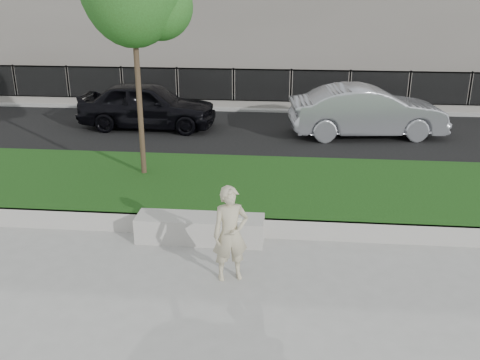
# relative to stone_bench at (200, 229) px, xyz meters

# --- Properties ---
(ground) EXTENTS (90.00, 90.00, 0.00)m
(ground) POSITION_rel_stone_bench_xyz_m (0.03, -0.80, -0.25)
(ground) COLOR gray
(ground) RESTS_ON ground
(grass_bank) EXTENTS (34.00, 4.00, 0.40)m
(grass_bank) POSITION_rel_stone_bench_xyz_m (0.03, 2.20, -0.05)
(grass_bank) COLOR black
(grass_bank) RESTS_ON ground
(grass_kerb) EXTENTS (34.00, 0.08, 0.40)m
(grass_kerb) POSITION_rel_stone_bench_xyz_m (0.03, 0.24, -0.05)
(grass_kerb) COLOR #A5A29A
(grass_kerb) RESTS_ON ground
(street) EXTENTS (34.00, 7.00, 0.04)m
(street) POSITION_rel_stone_bench_xyz_m (0.03, 7.70, -0.23)
(street) COLOR black
(street) RESTS_ON ground
(far_pavement) EXTENTS (34.00, 3.00, 0.12)m
(far_pavement) POSITION_rel_stone_bench_xyz_m (0.03, 12.20, -0.19)
(far_pavement) COLOR gray
(far_pavement) RESTS_ON ground
(iron_fence) EXTENTS (32.00, 0.30, 1.50)m
(iron_fence) POSITION_rel_stone_bench_xyz_m (0.03, 11.20, 0.29)
(iron_fence) COLOR slate
(iron_fence) RESTS_ON far_pavement
(stone_bench) EXTENTS (2.45, 0.61, 0.50)m
(stone_bench) POSITION_rel_stone_bench_xyz_m (0.00, 0.00, 0.00)
(stone_bench) COLOR #A5A29A
(stone_bench) RESTS_ON ground
(man) EXTENTS (0.69, 0.56, 1.65)m
(man) POSITION_rel_stone_bench_xyz_m (0.74, -1.32, 0.57)
(man) COLOR #B9AF8E
(man) RESTS_ON ground
(book) EXTENTS (0.21, 0.16, 0.02)m
(book) POSITION_rel_stone_bench_xyz_m (0.72, -0.10, 0.26)
(book) COLOR white
(book) RESTS_ON stone_bench
(car_dark) EXTENTS (4.62, 1.98, 1.55)m
(car_dark) POSITION_rel_stone_bench_xyz_m (-3.12, 8.06, 0.57)
(car_dark) COLOR black
(car_dark) RESTS_ON street
(car_silver) EXTENTS (5.03, 2.31, 1.60)m
(car_silver) POSITION_rel_stone_bench_xyz_m (4.08, 7.76, 0.59)
(car_silver) COLOR #96989E
(car_silver) RESTS_ON street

